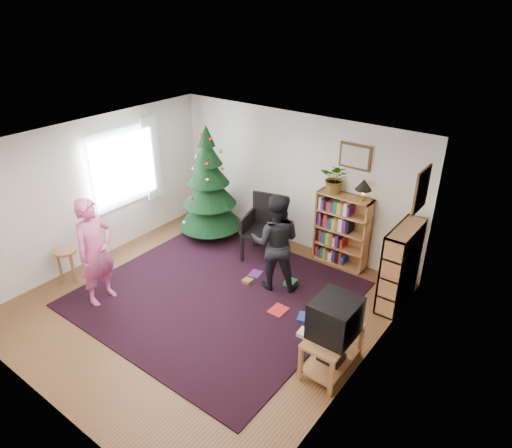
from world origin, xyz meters
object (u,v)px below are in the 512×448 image
Objects in this scene: crt_tv at (335,318)px; potted_plant at (336,178)px; armchair at (267,224)px; tv_stand at (332,348)px; picture_back at (355,156)px; bookshelf_right at (400,265)px; person_by_chair at (276,242)px; stool at (66,257)px; person_standing at (95,252)px; table_lamp at (364,186)px; christmas_tree at (209,192)px; bookshelf_back at (342,230)px; picture_right at (422,190)px.

crt_tv is 2.79m from potted_plant.
tv_stand is at bearing -51.47° from armchair.
tv_stand is (1.07, -2.48, -1.63)m from picture_back.
armchair is at bearing 141.97° from crt_tv.
bookshelf_right is 1.91m from person_by_chair.
stool is 0.34× the size of person_standing.
stool is at bearing -138.33° from table_lamp.
christmas_tree is 1.71× the size of bookshelf_back.
person_standing is at bearing 16.75° from person_by_chair.
potted_plant is at bearing -131.45° from person_by_chair.
christmas_tree is 1.29× the size of person_standing.
bookshelf_right is 2.29× the size of crt_tv.
bookshelf_right reaches higher than tv_stand.
bookshelf_back is at bearing -107.91° from picture_back.
armchair is at bearing 51.55° from stool.
person_by_chair is (0.69, -0.73, 0.19)m from armchair.
potted_plant reaches higher than bookshelf_back.
christmas_tree reaches higher than crt_tv.
bookshelf_right is at bearing -19.49° from potted_plant.
bookshelf_back is at bearing 11.14° from armchair.
picture_right reaches higher than bookshelf_right.
picture_right is 5.56m from stool.
tv_stand is 0.47m from crt_tv.
potted_plant is (-0.24, -0.14, -0.39)m from picture_back.
christmas_tree is at bearing 154.31° from tv_stand.
table_lamp reaches higher than bookshelf_back.
bookshelf_right is at bearing 175.88° from person_by_chair.
bookshelf_back is at bearing 180.00° from table_lamp.
table_lamp reaches higher than armchair.
tv_stand is at bearing -60.76° from potted_plant.
person_standing is 4.27m from table_lamp.
picture_right is 2.12m from crt_tv.
tv_stand is 2.41× the size of table_lamp.
person_standing is (-3.56, -0.85, 0.06)m from crt_tv.
armchair is at bearing -74.76° from person_by_chair.
armchair is 2.20× the size of potted_plant.
christmas_tree is 4.27× the size of potted_plant.
armchair is 1.47m from potted_plant.
picture_back is 2.94m from crt_tv.
person_standing is at bearing -126.78° from picture_back.
potted_plant reaches higher than armchair.
person_by_chair is at bearing -18.58° from christmas_tree.
christmas_tree is 3.91× the size of crt_tv.
bookshelf_back is 1.38m from person_by_chair.
potted_plant is (-0.20, 0.00, 0.90)m from bookshelf_back.
bookshelf_back is 1.00× the size of bookshelf_right.
bookshelf_back is at bearing -41.34° from person_standing.
bookshelf_right is at bearing -28.36° from picture_back.
crt_tv reaches higher than tv_stand.
person_by_chair is at bearing -103.51° from potted_plant.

